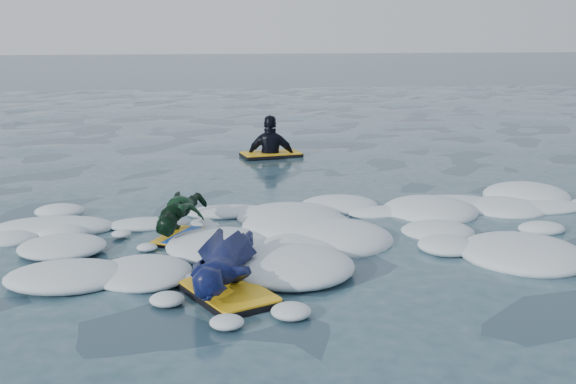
# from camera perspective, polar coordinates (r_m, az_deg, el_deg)

# --- Properties ---
(ground) EXTENTS (120.00, 120.00, 0.00)m
(ground) POSITION_cam_1_polar(r_m,az_deg,el_deg) (7.46, -4.74, -5.20)
(ground) COLOR #182E3A
(ground) RESTS_ON ground
(foam_band) EXTENTS (12.00, 3.10, 0.30)m
(foam_band) POSITION_cam_1_polar(r_m,az_deg,el_deg) (8.45, -5.20, -3.05)
(foam_band) COLOR white
(foam_band) RESTS_ON ground
(prone_woman_unit) EXTENTS (0.98, 1.71, 0.42)m
(prone_woman_unit) POSITION_cam_1_polar(r_m,az_deg,el_deg) (6.58, -5.12, -5.75)
(prone_woman_unit) COLOR black
(prone_woman_unit) RESTS_ON ground
(prone_child_unit) EXTENTS (0.85, 1.26, 0.44)m
(prone_child_unit) POSITION_cam_1_polar(r_m,az_deg,el_deg) (8.24, -8.41, -1.91)
(prone_child_unit) COLOR black
(prone_child_unit) RESTS_ON ground
(waiting_rider_unit) EXTENTS (1.16, 0.77, 1.61)m
(waiting_rider_unit) POSITION_cam_1_polar(r_m,az_deg,el_deg) (13.24, -1.34, 2.64)
(waiting_rider_unit) COLOR black
(waiting_rider_unit) RESTS_ON ground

